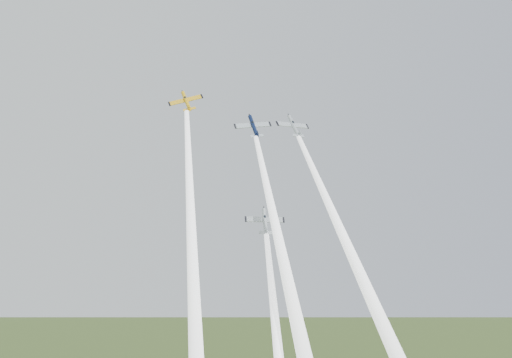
# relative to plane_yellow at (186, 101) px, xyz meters

# --- Properties ---
(plane_yellow) EXTENTS (8.00, 6.36, 8.25)m
(plane_yellow) POSITION_rel_plane_yellow_xyz_m (0.00, 0.00, 0.00)
(plane_yellow) COLOR yellow
(smoke_trail_yellow) EXTENTS (10.68, 43.74, 62.62)m
(smoke_trail_yellow) POSITION_rel_plane_yellow_xyz_m (-4.10, -22.27, -33.17)
(smoke_trail_yellow) COLOR white
(plane_navy) EXTENTS (8.41, 6.07, 8.07)m
(plane_navy) POSITION_rel_plane_yellow_xyz_m (13.68, -2.36, -4.65)
(plane_navy) COLOR #0E193E
(smoke_trail_navy) EXTENTS (5.48, 34.97, 49.29)m
(smoke_trail_navy) POSITION_rel_plane_yellow_xyz_m (12.27, -20.40, -31.16)
(smoke_trail_navy) COLOR white
(plane_silver_right) EXTENTS (8.74, 6.54, 7.32)m
(plane_silver_right) POSITION_rel_plane_yellow_xyz_m (22.31, -3.31, -4.14)
(plane_silver_right) COLOR silver
(smoke_trail_silver_right) EXTENTS (8.29, 34.98, 49.47)m
(smoke_trail_silver_right) POSITION_rel_plane_yellow_xyz_m (25.20, -21.24, -30.74)
(smoke_trail_silver_right) COLOR white
(plane_silver_low) EXTENTS (8.60, 6.78, 6.94)m
(plane_silver_low) POSITION_rel_plane_yellow_xyz_m (12.59, -11.57, -24.86)
(plane_silver_low) COLOR #A6ADB4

